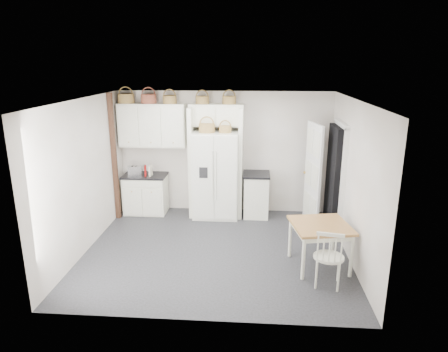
{
  "coord_description": "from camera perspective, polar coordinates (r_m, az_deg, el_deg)",
  "views": [
    {
      "loc": [
        0.62,
        -6.35,
        3.18
      ],
      "look_at": [
        0.11,
        0.4,
        1.24
      ],
      "focal_mm": 32.0,
      "sensor_mm": 36.0,
      "label": 1
    }
  ],
  "objects": [
    {
      "name": "wall_left",
      "position": [
        7.21,
        -19.29,
        -0.0
      ],
      "size": [
        0.0,
        4.0,
        4.0
      ],
      "primitive_type": "plane",
      "rotation": [
        1.57,
        0.0,
        1.57
      ],
      "color": "#BAAD9E",
      "rests_on": "floor"
    },
    {
      "name": "counter_left",
      "position": [
        8.69,
        -11.26,
        0.07
      ],
      "size": [
        0.92,
        0.59,
        0.04
      ],
      "primitive_type": "cube",
      "color": "black",
      "rests_on": "base_cab_left"
    },
    {
      "name": "fridge_panel_right",
      "position": [
        8.3,
        2.39,
        1.86
      ],
      "size": [
        0.08,
        0.6,
        2.3
      ],
      "primitive_type": "cube",
      "color": "silver",
      "rests_on": "floor"
    },
    {
      "name": "refrigerator",
      "position": [
        8.35,
        -1.14,
        0.23
      ],
      "size": [
        0.94,
        0.75,
        1.81
      ],
      "primitive_type": "cube",
      "color": "white",
      "rests_on": "floor"
    },
    {
      "name": "basket_upper_c",
      "position": [
        8.39,
        -7.77,
        10.77
      ],
      "size": [
        0.28,
        0.28,
        0.16
      ],
      "primitive_type": "cylinder",
      "color": "brown",
      "rests_on": "upper_cabinet"
    },
    {
      "name": "base_cab_left",
      "position": [
        8.82,
        -11.11,
        -2.6
      ],
      "size": [
        0.88,
        0.56,
        0.82
      ],
      "primitive_type": "cube",
      "color": "silver",
      "rests_on": "floor"
    },
    {
      "name": "windsor_chair",
      "position": [
        6.1,
        14.72,
        -11.13
      ],
      "size": [
        0.51,
        0.48,
        0.9
      ],
      "primitive_type": "cube",
      "rotation": [
        0.0,
        0.0,
        -0.19
      ],
      "color": "silver",
      "rests_on": "floor"
    },
    {
      "name": "trim_post",
      "position": [
        8.41,
        -15.41,
        2.53
      ],
      "size": [
        0.09,
        0.09,
        2.6
      ],
      "primitive_type": "cube",
      "color": "black",
      "rests_on": "floor"
    },
    {
      "name": "base_cab_right",
      "position": [
        8.5,
        4.61,
        -2.78
      ],
      "size": [
        0.51,
        0.61,
        0.89
      ],
      "primitive_type": "cube",
      "color": "silver",
      "rests_on": "floor"
    },
    {
      "name": "fridge_panel_left",
      "position": [
        8.4,
        -4.58,
        1.99
      ],
      "size": [
        0.08,
        0.6,
        2.3
      ],
      "primitive_type": "cube",
      "color": "silver",
      "rests_on": "floor"
    },
    {
      "name": "floor",
      "position": [
        7.13,
        -1.14,
        -10.48
      ],
      "size": [
        4.5,
        4.5,
        0.0
      ],
      "primitive_type": "plane",
      "color": "black",
      "rests_on": "ground"
    },
    {
      "name": "toaster",
      "position": [
        8.69,
        -12.68,
        0.76
      ],
      "size": [
        0.31,
        0.24,
        0.19
      ],
      "primitive_type": "cube",
      "rotation": [
        0.0,
        0.0,
        0.31
      ],
      "color": "silver",
      "rests_on": "counter_left"
    },
    {
      "name": "wall_back",
      "position": [
        8.58,
        0.06,
        3.37
      ],
      "size": [
        4.5,
        0.0,
        4.5
      ],
      "primitive_type": "plane",
      "rotation": [
        1.57,
        0.0,
        0.0
      ],
      "color": "#BAAD9E",
      "rests_on": "floor"
    },
    {
      "name": "basket_upper_a",
      "position": [
        8.63,
        -13.82,
        10.69
      ],
      "size": [
        0.33,
        0.33,
        0.19
      ],
      "primitive_type": "cylinder",
      "color": "brown",
      "rests_on": "upper_cabinet"
    },
    {
      "name": "cookbook_red",
      "position": [
        8.57,
        -11.16,
        0.74
      ],
      "size": [
        0.06,
        0.15,
        0.22
      ],
      "primitive_type": "cube",
      "rotation": [
        0.0,
        0.0,
        0.2
      ],
      "color": "#8F0808",
      "rests_on": "counter_left"
    },
    {
      "name": "basket_fridge_a",
      "position": [
        8.06,
        -2.47,
        6.86
      ],
      "size": [
        0.32,
        0.32,
        0.17
      ],
      "primitive_type": "cylinder",
      "color": "brown",
      "rests_on": "refrigerator"
    },
    {
      "name": "dining_table",
      "position": [
        6.63,
        13.47,
        -9.6
      ],
      "size": [
        1.01,
        1.01,
        0.72
      ],
      "primitive_type": "cube",
      "rotation": [
        0.0,
        0.0,
        0.18
      ],
      "color": "#A2702A",
      "rests_on": "floor"
    },
    {
      "name": "door_slab",
      "position": [
        8.07,
        12.57,
        0.14
      ],
      "size": [
        0.21,
        0.79,
        2.05
      ],
      "primitive_type": "cube",
      "rotation": [
        0.0,
        0.0,
        -1.36
      ],
      "color": "white",
      "rests_on": "floor"
    },
    {
      "name": "counter_right",
      "position": [
        8.36,
        4.68,
        0.25
      ],
      "size": [
        0.55,
        0.65,
        0.04
      ],
      "primitive_type": "cube",
      "color": "black",
      "rests_on": "base_cab_right"
    },
    {
      "name": "upper_cabinet",
      "position": [
        8.54,
        -10.18,
        7.16
      ],
      "size": [
        1.4,
        0.34,
        0.9
      ],
      "primitive_type": "cube",
      "color": "silver",
      "rests_on": "wall_back"
    },
    {
      "name": "basket_upper_b",
      "position": [
        8.49,
        -10.71,
        10.78
      ],
      "size": [
        0.32,
        0.32,
        0.19
      ],
      "primitive_type": "cylinder",
      "color": "brown",
      "rests_on": "upper_cabinet"
    },
    {
      "name": "doorway_void",
      "position": [
        7.81,
        15.51,
        -0.59
      ],
      "size": [
        0.18,
        0.85,
        2.05
      ],
      "primitive_type": "cube",
      "color": "black",
      "rests_on": "floor"
    },
    {
      "name": "cookbook_cream",
      "position": [
        8.55,
        -10.44,
        0.73
      ],
      "size": [
        0.05,
        0.15,
        0.22
      ],
      "primitive_type": "cube",
      "rotation": [
        0.0,
        0.0,
        -0.12
      ],
      "color": "beige",
      "rests_on": "counter_left"
    },
    {
      "name": "basket_bridge_b",
      "position": [
        8.23,
        0.74,
        10.8
      ],
      "size": [
        0.28,
        0.28,
        0.16
      ],
      "primitive_type": "cylinder",
      "color": "brown",
      "rests_on": "bridge_cabinet"
    },
    {
      "name": "basket_fridge_b",
      "position": [
        8.03,
        0.16,
        6.7
      ],
      "size": [
        0.25,
        0.25,
        0.13
      ],
      "primitive_type": "cylinder",
      "color": "brown",
      "rests_on": "refrigerator"
    },
    {
      "name": "wall_right",
      "position": [
        6.82,
        17.97,
        -0.78
      ],
      "size": [
        0.0,
        4.0,
        4.0
      ],
      "primitive_type": "plane",
      "rotation": [
        1.57,
        0.0,
        -1.57
      ],
      "color": "#BAAD9E",
      "rests_on": "floor"
    },
    {
      "name": "bridge_cabinet",
      "position": [
        8.28,
        -1.07,
        8.71
      ],
      "size": [
        1.12,
        0.34,
        0.45
      ],
      "primitive_type": "cube",
      "color": "silver",
      "rests_on": "wall_back"
    },
    {
      "name": "ceiling",
      "position": [
        6.4,
        -1.27,
        10.82
      ],
      "size": [
        4.5,
        4.5,
        0.0
      ],
      "primitive_type": "plane",
      "color": "white",
      "rests_on": "wall_back"
    },
    {
      "name": "basket_bridge_a",
      "position": [
        8.28,
        -3.12,
        10.79
      ],
      "size": [
        0.28,
        0.28,
        0.16
      ],
      "primitive_type": "cylinder",
      "color": "brown",
      "rests_on": "bridge_cabinet"
    }
  ]
}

